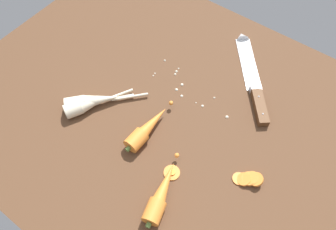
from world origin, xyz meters
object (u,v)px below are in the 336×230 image
(parsnip_front, at_px, (91,101))
(parsnip_mid_left, at_px, (88,104))
(carrot_slice_stray_near, at_px, (172,172))
(whole_carrot_second, at_px, (161,194))
(whole_carrot, at_px, (147,129))
(carrot_slice_stack, at_px, (248,179))
(chefs_knife, at_px, (251,73))
(parsnip_mid_right, at_px, (93,101))

(parsnip_front, relative_size, parsnip_mid_left, 0.81)
(carrot_slice_stray_near, bearing_deg, whole_carrot_second, -76.30)
(whole_carrot, height_order, carrot_slice_stack, whole_carrot)
(carrot_slice_stack, bearing_deg, whole_carrot, -171.80)
(chefs_knife, distance_m, parsnip_mid_left, 0.48)
(chefs_knife, height_order, parsnip_mid_left, parsnip_mid_left)
(chefs_knife, bearing_deg, carrot_slice_stray_near, -91.01)
(parsnip_mid_left, relative_size, carrot_slice_stray_near, 4.46)
(whole_carrot, distance_m, parsnip_mid_right, 0.17)
(chefs_knife, xyz_separation_m, whole_carrot, (-0.12, -0.33, 0.01))
(whole_carrot_second, relative_size, parsnip_mid_right, 1.02)
(parsnip_mid_left, distance_m, carrot_slice_stray_near, 0.30)
(whole_carrot, xyz_separation_m, parsnip_mid_right, (-0.17, -0.02, -0.00))
(parsnip_mid_right, bearing_deg, chefs_knife, 49.71)
(parsnip_mid_left, xyz_separation_m, parsnip_mid_right, (0.00, 0.02, -0.00))
(parsnip_mid_right, xyz_separation_m, carrot_slice_stray_near, (0.29, -0.04, -0.02))
(whole_carrot, xyz_separation_m, whole_carrot_second, (0.13, -0.12, 0.00))
(chefs_knife, height_order, parsnip_mid_right, parsnip_mid_right)
(parsnip_front, bearing_deg, carrot_slice_stack, 7.57)
(chefs_knife, bearing_deg, parsnip_mid_right, -130.29)
(parsnip_mid_left, bearing_deg, carrot_slice_stack, 9.21)
(chefs_knife, relative_size, parsnip_front, 1.98)
(parsnip_front, distance_m, parsnip_mid_left, 0.01)
(carrot_slice_stray_near, bearing_deg, chefs_knife, 88.99)
(chefs_knife, xyz_separation_m, parsnip_mid_left, (-0.30, -0.37, 0.01))
(whole_carrot, relative_size, parsnip_front, 1.27)
(chefs_knife, xyz_separation_m, carrot_slice_stack, (0.15, -0.29, 0.00))
(whole_carrot_second, bearing_deg, carrot_slice_stack, 47.57)
(chefs_knife, relative_size, parsnip_mid_left, 1.61)
(parsnip_mid_right, relative_size, carrot_slice_stray_near, 4.51)
(parsnip_front, bearing_deg, parsnip_mid_right, 44.47)
(parsnip_front, height_order, carrot_slice_stray_near, parsnip_front)
(whole_carrot, xyz_separation_m, parsnip_mid_left, (-0.18, -0.03, -0.00))
(parsnip_front, bearing_deg, whole_carrot, 6.57)
(whole_carrot, xyz_separation_m, parsnip_front, (-0.18, -0.02, -0.00))
(carrot_slice_stack, bearing_deg, parsnip_mid_right, -172.68)
(parsnip_mid_left, xyz_separation_m, carrot_slice_stray_near, (0.29, -0.02, -0.02))
(parsnip_mid_left, height_order, carrot_slice_stray_near, parsnip_mid_left)
(parsnip_mid_right, bearing_deg, parsnip_front, -135.53)
(chefs_knife, distance_m, carrot_slice_stack, 0.33)
(parsnip_mid_right, bearing_deg, parsnip_mid_left, -103.09)
(parsnip_front, relative_size, carrot_slice_stack, 2.12)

